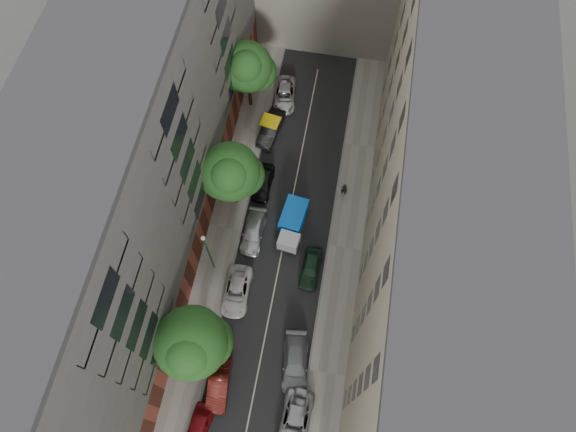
% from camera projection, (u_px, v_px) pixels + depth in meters
% --- Properties ---
extents(ground, '(120.00, 120.00, 0.00)m').
position_uv_depth(ground, '(285.00, 238.00, 46.38)').
color(ground, '#4C4C49').
rests_on(ground, ground).
extents(road_surface, '(8.00, 44.00, 0.02)m').
position_uv_depth(road_surface, '(285.00, 238.00, 46.37)').
color(road_surface, black).
rests_on(road_surface, ground).
extents(sidewalk_left, '(3.00, 44.00, 0.15)m').
position_uv_depth(sidewalk_left, '(225.00, 228.00, 46.73)').
color(sidewalk_left, gray).
rests_on(sidewalk_left, ground).
extents(sidewalk_right, '(3.00, 44.00, 0.15)m').
position_uv_depth(sidewalk_right, '(345.00, 248.00, 45.90)').
color(sidewalk_right, gray).
rests_on(sidewalk_right, ground).
extents(building_left, '(8.00, 44.00, 20.00)m').
position_uv_depth(building_left, '(138.00, 162.00, 38.15)').
color(building_left, '#504D4B').
rests_on(building_left, ground).
extents(building_right, '(8.00, 44.00, 20.00)m').
position_uv_depth(building_right, '(435.00, 209.00, 36.50)').
color(building_right, tan).
rests_on(building_right, ground).
extents(tarp_truck, '(2.46, 5.00, 2.22)m').
position_uv_depth(tarp_truck, '(292.00, 224.00, 45.65)').
color(tarp_truck, black).
rests_on(tarp_truck, ground).
extents(car_left_0, '(1.96, 4.16, 1.37)m').
position_uv_depth(car_left_0, '(198.00, 430.00, 38.93)').
color(car_left_0, maroon).
rests_on(car_left_0, ground).
extents(car_left_1, '(1.95, 4.61, 1.48)m').
position_uv_depth(car_left_1, '(219.00, 383.00, 40.32)').
color(car_left_1, '#4B130F').
rests_on(car_left_1, ground).
extents(car_left_2, '(2.37, 4.78, 1.30)m').
position_uv_depth(car_left_2, '(237.00, 291.00, 43.60)').
color(car_left_2, silver).
rests_on(car_left_2, ground).
extents(car_left_3, '(1.84, 4.47, 1.30)m').
position_uv_depth(car_left_3, '(253.00, 232.00, 45.92)').
color(car_left_3, '#B9B8BD').
rests_on(car_left_3, ground).
extents(car_left_4, '(1.71, 4.09, 1.38)m').
position_uv_depth(car_left_4, '(263.00, 183.00, 48.03)').
color(car_left_4, black).
rests_on(car_left_4, ground).
extents(car_left_5, '(2.31, 4.77, 1.51)m').
position_uv_depth(car_left_5, '(271.00, 128.00, 50.55)').
color(car_left_5, black).
rests_on(car_left_5, ground).
extents(car_left_6, '(2.83, 5.05, 1.33)m').
position_uv_depth(car_left_6, '(285.00, 95.00, 52.39)').
color(car_left_6, '#BBBCC0').
rests_on(car_left_6, ground).
extents(car_right_0, '(2.48, 5.12, 1.40)m').
position_uv_depth(car_right_0, '(295.00, 422.00, 39.15)').
color(car_right_0, '#B2B2B7').
rests_on(car_right_0, ground).
extents(car_right_1, '(2.65, 5.18, 1.44)m').
position_uv_depth(car_right_1, '(295.00, 363.00, 41.00)').
color(car_right_1, slate).
rests_on(car_right_1, ground).
extents(car_right_2, '(1.74, 4.04, 1.36)m').
position_uv_depth(car_right_2, '(311.00, 268.00, 44.47)').
color(car_right_2, black).
rests_on(car_right_2, ground).
extents(tree_near, '(5.68, 5.46, 8.09)m').
position_uv_depth(tree_near, '(192.00, 345.00, 37.04)').
color(tree_near, '#382619').
rests_on(tree_near, sidewalk_left).
extents(tree_mid, '(5.36, 5.10, 8.12)m').
position_uv_depth(tree_mid, '(231.00, 174.00, 42.93)').
color(tree_mid, '#382619').
rests_on(tree_mid, sidewalk_left).
extents(tree_far, '(5.12, 4.82, 8.08)m').
position_uv_depth(tree_far, '(248.00, 69.00, 47.64)').
color(tree_far, '#382619').
rests_on(tree_far, sidewalk_left).
extents(lamp_post, '(0.36, 0.36, 6.81)m').
position_uv_depth(lamp_post, '(208.00, 250.00, 41.28)').
color(lamp_post, '#1B5F2C').
rests_on(lamp_post, sidewalk_left).
extents(pedestrian, '(0.65, 0.45, 1.71)m').
position_uv_depth(pedestrian, '(344.00, 189.00, 47.37)').
color(pedestrian, black).
rests_on(pedestrian, sidewalk_right).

